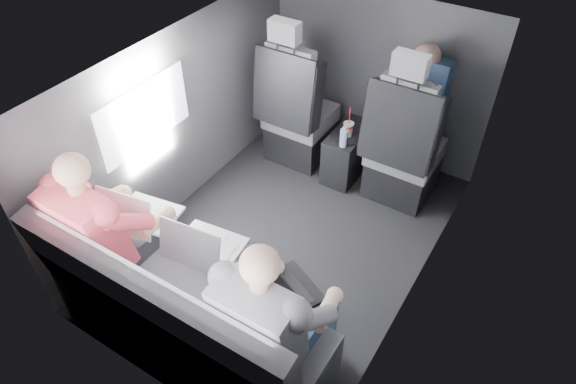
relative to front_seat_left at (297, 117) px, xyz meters
The scene contains 20 objects.
floor 1.03m from the front_seat_left, 61.81° to the right, with size 2.60×2.60×0.00m, color black.
ceiling 1.34m from the front_seat_left, 61.81° to the right, with size 2.60×2.60×0.00m, color #B2B2AD.
panel_left 0.99m from the front_seat_left, 118.19° to the right, with size 0.02×2.60×1.35m, color #56565B.
panel_right 1.61m from the front_seat_left, 31.88° to the right, with size 0.02×2.60×1.35m, color #56565B.
panel_front 0.70m from the front_seat_left, 45.65° to the left, with size 1.80×0.02×1.35m, color #56565B.
panel_back 2.20m from the front_seat_left, 78.12° to the right, with size 1.80×0.02×1.35m, color #56565B.
side_window 1.32m from the front_seat_left, 110.67° to the right, with size 0.02×0.75×0.42m, color white.
seatbelt 1.00m from the front_seat_left, 10.68° to the right, with size 0.05×0.01×0.65m, color black.
front_seat_left is the anchor object (origin of this frame).
front_seat_right 0.90m from the front_seat_left, ahead, with size 0.52×0.58×1.26m.
center_console 0.49m from the front_seat_left, ahead, with size 0.24×0.48×0.41m.
rear_bench 1.96m from the front_seat_left, 76.69° to the right, with size 1.60×0.57×0.92m.
soda_cup 0.46m from the front_seat_left, ahead, with size 0.08×0.08×0.25m.
water_bottle 0.51m from the front_seat_left, 16.45° to the right, with size 0.06×0.06×0.16m.
laptop_white 1.65m from the front_seat_left, 92.41° to the right, with size 0.39×0.38×0.26m.
laptop_silver 1.69m from the front_seat_left, 76.39° to the right, with size 0.39×0.36×0.26m.
laptop_black 1.90m from the front_seat_left, 60.32° to the right, with size 0.36×0.38×0.22m.
passenger_rear_left 1.82m from the front_seat_left, 93.54° to the right, with size 0.50×0.62×1.22m.
passenger_rear_right 2.06m from the front_seat_left, 61.66° to the right, with size 0.49×0.61×1.20m.
passenger_front_right 0.97m from the front_seat_left, 16.52° to the left, with size 0.37×0.37×0.71m.
Camera 1 is at (1.32, -2.13, 2.67)m, focal length 32.00 mm.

